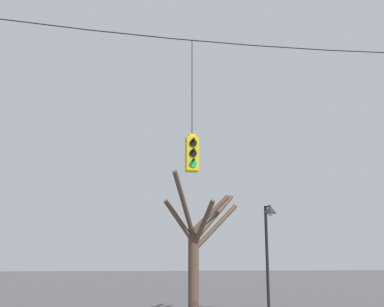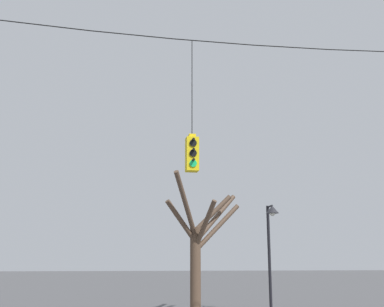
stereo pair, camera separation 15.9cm
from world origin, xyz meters
name	(u,v)px [view 1 (the left image)]	position (x,y,z in m)	size (l,w,h in m)	color
span_wire	(214,39)	(0.00, 0.03, 8.38)	(16.89, 0.03, 0.33)	black
traffic_light_near_right_pole	(192,153)	(-0.67, 0.03, 4.87)	(0.34, 0.58, 3.92)	yellow
street_lamp	(269,228)	(3.61, 5.94, 3.26)	(0.52, 0.89, 4.19)	black
bare_tree	(198,245)	(0.66, 5.94, 2.58)	(3.33, 3.06, 5.22)	brown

